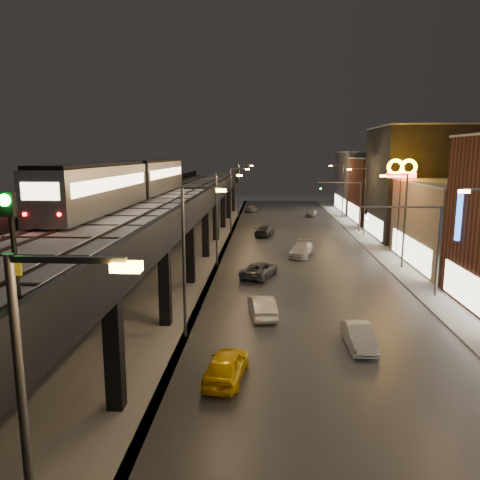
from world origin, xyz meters
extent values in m
cube|color=#46474D|center=(7.50, 35.00, 0.03)|extent=(17.00, 120.00, 0.06)
cube|color=#9FA1A8|center=(17.50, 35.00, 0.07)|extent=(4.00, 120.00, 0.14)
cube|color=#9FA1A8|center=(-6.00, 35.00, 0.03)|extent=(11.00, 120.00, 0.06)
cube|color=black|center=(-6.00, 32.00, 5.80)|extent=(9.00, 100.00, 1.00)
cube|color=black|center=(-2.30, 5.00, 2.65)|extent=(0.70, 0.70, 5.30)
cube|color=black|center=(-6.00, 5.00, 5.15)|extent=(8.00, 0.60, 0.50)
cube|color=black|center=(-9.70, 15.00, 2.65)|extent=(0.70, 0.70, 5.30)
cube|color=black|center=(-2.30, 15.00, 2.65)|extent=(0.70, 0.70, 5.30)
cube|color=black|center=(-6.00, 15.00, 5.15)|extent=(8.00, 0.60, 0.50)
cube|color=black|center=(-9.70, 25.00, 2.65)|extent=(0.70, 0.70, 5.30)
cube|color=black|center=(-2.30, 25.00, 2.65)|extent=(0.70, 0.70, 5.30)
cube|color=black|center=(-6.00, 25.00, 5.15)|extent=(8.00, 0.60, 0.50)
cube|color=black|center=(-9.70, 35.00, 2.65)|extent=(0.70, 0.70, 5.30)
cube|color=black|center=(-2.30, 35.00, 2.65)|extent=(0.70, 0.70, 5.30)
cube|color=black|center=(-6.00, 35.00, 5.15)|extent=(8.00, 0.60, 0.50)
cube|color=black|center=(-9.70, 45.00, 2.65)|extent=(0.70, 0.70, 5.30)
cube|color=black|center=(-2.30, 45.00, 2.65)|extent=(0.70, 0.70, 5.30)
cube|color=black|center=(-6.00, 45.00, 5.15)|extent=(8.00, 0.60, 0.50)
cube|color=black|center=(-9.70, 55.00, 2.65)|extent=(0.70, 0.70, 5.30)
cube|color=black|center=(-2.30, 55.00, 2.65)|extent=(0.70, 0.70, 5.30)
cube|color=black|center=(-6.00, 55.00, 5.15)|extent=(8.00, 0.60, 0.50)
cube|color=black|center=(-9.70, 65.00, 2.65)|extent=(0.70, 0.70, 5.30)
cube|color=black|center=(-2.30, 65.00, 2.65)|extent=(0.70, 0.70, 5.30)
cube|color=black|center=(-6.00, 65.00, 5.15)|extent=(8.00, 0.60, 0.50)
cube|color=black|center=(-9.70, 75.00, 2.65)|extent=(0.70, 0.70, 5.30)
cube|color=black|center=(-2.30, 75.00, 2.65)|extent=(0.70, 0.70, 5.30)
cube|color=black|center=(-6.00, 75.00, 5.15)|extent=(8.00, 0.60, 0.50)
cube|color=#B2B7C1|center=(-6.00, 32.00, 6.38)|extent=(8.40, 100.00, 0.16)
cube|color=#332D28|center=(-9.22, 32.00, 6.54)|extent=(0.08, 98.00, 0.16)
cube|color=#332D28|center=(-7.78, 32.00, 6.54)|extent=(0.08, 98.00, 0.16)
cube|color=#332D28|center=(-4.72, 32.00, 6.54)|extent=(0.08, 98.00, 0.16)
cube|color=#332D28|center=(-3.28, 32.00, 6.54)|extent=(0.08, 98.00, 0.16)
cube|color=black|center=(-6.00, 18.00, 6.49)|extent=(7.80, 0.24, 0.06)
cube|color=black|center=(-6.00, 34.00, 6.49)|extent=(7.80, 0.24, 0.06)
cube|color=black|center=(-6.00, 50.00, 6.49)|extent=(7.80, 0.24, 0.06)
cube|color=black|center=(-6.00, 66.00, 6.49)|extent=(7.80, 0.24, 0.06)
cube|color=black|center=(-1.65, 32.00, 6.85)|extent=(0.30, 100.00, 1.10)
cube|color=black|center=(-10.35, 32.00, 6.85)|extent=(0.30, 100.00, 1.10)
cube|color=white|center=(17.95, 18.00, 1.60)|extent=(0.10, 9.60, 2.40)
cube|color=#87725A|center=(24.00, 32.00, 4.00)|extent=(12.00, 15.00, 8.00)
cube|color=white|center=(17.95, 32.00, 1.60)|extent=(0.10, 12.00, 2.40)
cube|color=#B2B7C1|center=(24.00, 32.00, 8.08)|extent=(12.20, 15.20, 0.16)
cube|color=black|center=(24.00, 48.00, 7.00)|extent=(12.00, 13.00, 14.00)
cube|color=white|center=(17.95, 48.00, 1.60)|extent=(0.10, 10.40, 2.40)
cube|color=#B2B7C1|center=(24.00, 48.00, 14.08)|extent=(12.20, 13.20, 0.16)
cube|color=#51231A|center=(24.00, 62.00, 5.00)|extent=(12.00, 12.00, 10.00)
cube|color=white|center=(17.95, 62.00, 1.60)|extent=(0.10, 9.60, 2.40)
cube|color=#B2B7C1|center=(24.00, 62.00, 10.08)|extent=(12.20, 12.20, 0.16)
cube|color=#47464B|center=(24.00, 76.00, 5.50)|extent=(12.00, 16.00, 11.00)
cube|color=white|center=(17.95, 76.00, 1.60)|extent=(0.10, 12.80, 2.40)
cube|color=#B2B7C1|center=(24.00, 76.00, 11.08)|extent=(12.20, 16.20, 0.16)
cylinder|color=#38383A|center=(-0.70, -5.00, 4.50)|extent=(0.18, 0.18, 9.00)
cube|color=#38383A|center=(0.40, -5.00, 8.90)|extent=(2.20, 0.12, 0.12)
cube|color=gold|center=(1.50, -5.00, 8.78)|extent=(0.55, 0.28, 0.18)
cylinder|color=#38383A|center=(-0.70, 13.00, 4.50)|extent=(0.18, 0.18, 9.00)
cube|color=#38383A|center=(0.40, 13.00, 8.90)|extent=(2.20, 0.12, 0.12)
cube|color=gold|center=(1.50, 13.00, 8.78)|extent=(0.55, 0.28, 0.18)
cube|color=gold|center=(14.80, 13.00, 8.78)|extent=(0.55, 0.28, 0.18)
cylinder|color=#38383A|center=(-0.70, 31.00, 4.50)|extent=(0.18, 0.18, 9.00)
cube|color=#38383A|center=(0.40, 31.00, 8.90)|extent=(2.20, 0.12, 0.12)
cube|color=gold|center=(1.50, 31.00, 8.78)|extent=(0.55, 0.28, 0.18)
cylinder|color=#38383A|center=(17.00, 31.00, 4.50)|extent=(0.18, 0.18, 9.00)
cube|color=#38383A|center=(15.90, 31.00, 8.90)|extent=(2.20, 0.12, 0.12)
cube|color=gold|center=(14.80, 31.00, 8.78)|extent=(0.55, 0.28, 0.18)
cylinder|color=#38383A|center=(-0.70, 49.00, 4.50)|extent=(0.18, 0.18, 9.00)
cube|color=#38383A|center=(0.40, 49.00, 8.90)|extent=(2.20, 0.12, 0.12)
cube|color=gold|center=(1.50, 49.00, 8.78)|extent=(0.55, 0.28, 0.18)
cylinder|color=#38383A|center=(17.00, 49.00, 4.50)|extent=(0.18, 0.18, 9.00)
cube|color=#38383A|center=(15.90, 49.00, 8.90)|extent=(2.20, 0.12, 0.12)
cube|color=gold|center=(14.80, 49.00, 8.78)|extent=(0.55, 0.28, 0.18)
cylinder|color=#38383A|center=(-0.70, 67.00, 4.50)|extent=(0.18, 0.18, 9.00)
cube|color=#38383A|center=(0.40, 67.00, 8.90)|extent=(2.20, 0.12, 0.12)
cube|color=gold|center=(1.50, 67.00, 8.78)|extent=(0.55, 0.28, 0.18)
cylinder|color=#38383A|center=(17.00, 67.00, 4.50)|extent=(0.18, 0.18, 9.00)
cube|color=#38383A|center=(15.90, 67.00, 8.90)|extent=(2.20, 0.12, 0.12)
cube|color=gold|center=(14.80, 67.00, 8.78)|extent=(0.55, 0.28, 0.18)
cylinder|color=#38383A|center=(17.00, 22.00, 3.50)|extent=(0.20, 0.20, 7.00)
cube|color=#38383A|center=(14.00, 22.00, 6.90)|extent=(6.00, 0.12, 0.12)
imported|color=black|center=(11.50, 22.00, 6.40)|extent=(0.20, 0.16, 1.00)
sphere|color=#0CFF26|center=(11.50, 21.85, 6.15)|extent=(0.18, 0.18, 0.18)
cylinder|color=#38383A|center=(17.00, 52.00, 3.50)|extent=(0.20, 0.20, 7.00)
cube|color=#38383A|center=(14.00, 52.00, 6.90)|extent=(6.00, 0.12, 0.12)
imported|color=black|center=(11.50, 52.00, 6.40)|extent=(0.20, 0.16, 1.00)
sphere|color=#0CFF26|center=(11.50, 51.85, 6.15)|extent=(0.18, 0.18, 0.18)
cube|color=gray|center=(-8.50, 20.81, 8.26)|extent=(2.88, 17.35, 3.27)
cube|color=black|center=(-8.50, 20.81, 10.02)|extent=(2.58, 16.86, 0.25)
cube|color=beige|center=(-9.95, 20.81, 8.70)|extent=(0.05, 15.86, 0.89)
cube|color=beige|center=(-7.05, 20.81, 8.70)|extent=(0.05, 15.86, 0.89)
cube|color=gray|center=(-8.50, 39.26, 8.26)|extent=(2.88, 17.35, 3.27)
cube|color=black|center=(-8.50, 39.26, 10.02)|extent=(2.58, 16.86, 0.25)
cube|color=beige|center=(-9.95, 39.26, 8.70)|extent=(0.05, 15.86, 0.89)
cube|color=beige|center=(-7.05, 39.26, 8.70)|extent=(0.05, 15.86, 0.89)
cube|color=beige|center=(-8.50, 12.12, 8.75)|extent=(2.18, 0.05, 0.99)
sphere|color=#FF0C0C|center=(-9.49, 12.10, 7.46)|extent=(0.20, 0.20, 0.20)
sphere|color=#FF0C0C|center=(-7.51, 12.10, 7.46)|extent=(0.20, 0.20, 0.20)
cylinder|color=black|center=(-2.10, -2.31, 8.26)|extent=(0.13, 0.13, 3.28)
cube|color=black|center=(-2.10, -2.43, 9.63)|extent=(0.35, 0.20, 0.60)
sphere|color=#0CFF26|center=(-2.10, -2.55, 9.74)|extent=(0.28, 0.28, 0.28)
cube|color=yellow|center=(-2.10, -2.41, 8.04)|extent=(0.38, 0.04, 0.33)
imported|color=#F5C001|center=(2.19, 7.78, 0.72)|extent=(2.24, 4.43, 1.45)
imported|color=silver|center=(3.82, 16.77, 0.71)|extent=(2.14, 4.47, 1.41)
imported|color=#4B4E53|center=(3.48, 26.98, 0.68)|extent=(3.69, 5.37, 1.36)
imported|color=#32363C|center=(3.84, 48.04, 0.71)|extent=(2.89, 5.19, 1.42)
imported|color=gray|center=(1.29, 74.19, 0.68)|extent=(2.49, 4.23, 1.35)
imported|color=#A7A9AC|center=(9.30, 11.97, 0.65)|extent=(1.55, 4.01, 1.30)
imported|color=silver|center=(7.84, 35.76, 0.74)|extent=(3.27, 5.42, 1.47)
imported|color=gray|center=(11.82, 67.67, 0.64)|extent=(2.43, 4.01, 1.28)
cylinder|color=#38383A|center=(18.00, 36.46, 4.14)|extent=(0.24, 0.24, 8.29)
cube|color=#FF0C0C|center=(18.00, 36.46, 8.60)|extent=(2.90, 0.25, 0.52)
torus|color=#E2B400|center=(17.33, 36.46, 9.43)|extent=(1.70, 0.51, 1.68)
torus|color=#E2B400|center=(18.67, 36.46, 9.43)|extent=(1.70, 0.51, 1.68)
cylinder|color=#38383A|center=(18.50, 21.07, 2.45)|extent=(0.28, 0.28, 4.91)
cube|color=blue|center=(18.50, 21.07, 6.38)|extent=(1.57, 0.35, 3.53)
camera|label=1|loc=(4.03, -13.14, 10.81)|focal=35.00mm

